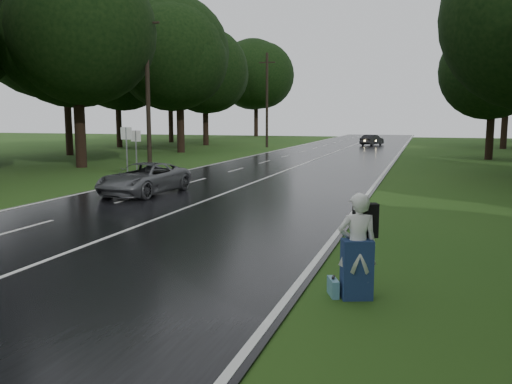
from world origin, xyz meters
TOP-DOWN VIEW (x-y plane):
  - ground at (0.00, 0.00)m, footprint 160.00×160.00m
  - road at (0.00, 20.00)m, footprint 12.00×140.00m
  - lane_center at (0.00, 20.00)m, footprint 0.12×140.00m
  - grey_car at (-3.16, 9.20)m, footprint 2.49×4.83m
  - far_car at (2.13, 51.53)m, footprint 2.50×3.97m
  - hitchhiker at (6.97, -0.86)m, footprint 0.82×0.79m
  - suitcase at (6.55, -0.88)m, footprint 0.30×0.47m
  - utility_pole_mid at (-8.50, 19.18)m, footprint 1.80×0.28m
  - utility_pole_far at (-8.50, 44.80)m, footprint 1.80×0.28m
  - road_sign_a at (-7.20, 14.45)m, footprint 0.65×0.10m
  - road_sign_b at (-7.20, 15.42)m, footprint 0.61×0.10m
  - tree_left_d at (-13.32, 18.81)m, footprint 9.79×9.79m
  - tree_left_e at (-13.65, 34.15)m, footprint 9.82×9.82m
  - tree_left_f at (-16.58, 46.76)m, footprint 9.35×9.35m
  - tree_right_e at (12.73, 33.99)m, footprint 7.60×7.60m
  - tree_right_f at (15.72, 49.60)m, footprint 10.38×10.38m

SIDE VIEW (x-z plane):
  - ground at x=0.00m, z-range 0.00..0.00m
  - utility_pole_mid at x=-8.50m, z-range -4.96..4.96m
  - utility_pole_far at x=-8.50m, z-range -5.04..5.04m
  - road_sign_a at x=-7.20m, z-range -1.36..1.36m
  - road_sign_b at x=-7.20m, z-range -1.26..1.26m
  - tree_left_d at x=-13.32m, z-range -7.65..7.65m
  - tree_left_e at x=-13.65m, z-range -7.67..7.67m
  - tree_left_f at x=-16.58m, z-range -7.30..7.30m
  - tree_right_e at x=12.73m, z-range -5.94..5.94m
  - tree_right_f at x=15.72m, z-range -8.11..8.11m
  - road at x=0.00m, z-range 0.00..0.04m
  - lane_center at x=0.00m, z-range 0.04..0.05m
  - suitcase at x=6.55m, z-range 0.00..0.32m
  - far_car at x=2.13m, z-range 0.04..1.28m
  - grey_car at x=-3.16m, z-range 0.04..1.34m
  - hitchhiker at x=6.97m, z-range -0.07..1.86m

